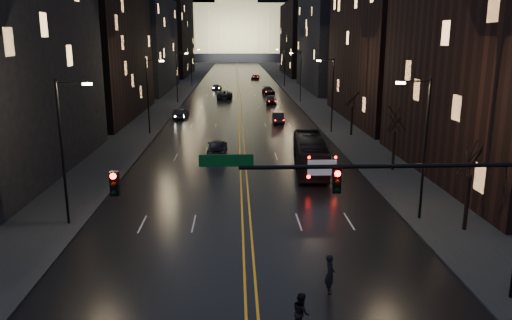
{
  "coord_description": "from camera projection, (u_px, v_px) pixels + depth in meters",
  "views": [
    {
      "loc": [
        -0.58,
        -19.47,
        11.28
      ],
      "look_at": [
        0.72,
        12.87,
        3.36
      ],
      "focal_mm": 35.0,
      "sensor_mm": 36.0,
      "label": 1
    }
  ],
  "objects": [
    {
      "name": "building_left_dist",
      "position": [
        169.0,
        36.0,
        153.81
      ],
      "size": [
        12.0,
        40.0,
        24.0
      ],
      "primitive_type": "cube",
      "color": "black",
      "rests_on": "ground"
    },
    {
      "name": "receding_car_b",
      "position": [
        271.0,
        100.0,
        87.57
      ],
      "size": [
        2.21,
        4.71,
        1.56
      ],
      "primitive_type": "imported",
      "rotation": [
        0.0,
        0.0,
        -0.08
      ],
      "color": "black",
      "rests_on": "ground"
    },
    {
      "name": "streetlamp_right_near",
      "position": [
        422.0,
        142.0,
        30.52
      ],
      "size": [
        2.13,
        0.25,
        9.0
      ],
      "color": "black",
      "rests_on": "ground"
    },
    {
      "name": "road",
      "position": [
        238.0,
        77.0,
        147.77
      ],
      "size": [
        20.0,
        320.0,
        0.02
      ],
      "primitive_type": "cube",
      "color": "black",
      "rests_on": "ground"
    },
    {
      "name": "tree_right_mid",
      "position": [
        396.0,
        120.0,
        42.38
      ],
      "size": [
        2.4,
        2.4,
        6.65
      ],
      "color": "black",
      "rests_on": "ground"
    },
    {
      "name": "oncoming_car_d",
      "position": [
        217.0,
        87.0,
        111.0
      ],
      "size": [
        2.32,
        4.61,
        1.29
      ],
      "primitive_type": "imported",
      "rotation": [
        0.0,
        0.0,
        3.02
      ],
      "color": "black",
      "rests_on": "ground"
    },
    {
      "name": "receding_car_c",
      "position": [
        268.0,
        91.0,
        102.91
      ],
      "size": [
        2.74,
        5.33,
        1.48
      ],
      "primitive_type": "imported",
      "rotation": [
        0.0,
        0.0,
        0.13
      ],
      "color": "black",
      "rests_on": "ground"
    },
    {
      "name": "oncoming_car_a",
      "position": [
        217.0,
        147.0,
        49.5
      ],
      "size": [
        2.05,
        4.85,
        1.64
      ],
      "primitive_type": "imported",
      "rotation": [
        0.0,
        0.0,
        3.12
      ],
      "color": "black",
      "rests_on": "ground"
    },
    {
      "name": "traffic_signal",
      "position": [
        394.0,
        192.0,
        20.61
      ],
      "size": [
        17.29,
        0.45,
        7.0
      ],
      "color": "black",
      "rests_on": "ground"
    },
    {
      "name": "pedestrian_a",
      "position": [
        330.0,
        274.0,
        22.5
      ],
      "size": [
        0.49,
        0.71,
        1.86
      ],
      "primitive_type": "imported",
      "rotation": [
        0.0,
        0.0,
        1.5
      ],
      "color": "black",
      "rests_on": "ground"
    },
    {
      "name": "sidewalk_left",
      "position": [
        190.0,
        77.0,
        147.21
      ],
      "size": [
        8.0,
        320.0,
        0.16
      ],
      "primitive_type": "cube",
      "color": "black",
      "rests_on": "ground"
    },
    {
      "name": "building_right_near",
      "position": [
        511.0,
        29.0,
        38.98
      ],
      "size": [
        12.0,
        26.0,
        24.0
      ],
      "primitive_type": "cube",
      "color": "black",
      "rests_on": "ground"
    },
    {
      "name": "building_left_mid",
      "position": [
        90.0,
        18.0,
        69.86
      ],
      "size": [
        12.0,
        30.0,
        28.0
      ],
      "primitive_type": "cube",
      "color": "black",
      "rests_on": "ground"
    },
    {
      "name": "center_line",
      "position": [
        238.0,
        77.0,
        147.77
      ],
      "size": [
        0.62,
        320.0,
        0.01
      ],
      "primitive_type": "cube",
      "color": "orange",
      "rests_on": "road"
    },
    {
      "name": "streetlamp_left_far",
      "position": [
        178.0,
        74.0,
        87.91
      ],
      "size": [
        2.13,
        0.25,
        9.0
      ],
      "color": "black",
      "rests_on": "ground"
    },
    {
      "name": "building_right_dist",
      "position": [
        304.0,
        39.0,
        155.69
      ],
      "size": [
        12.0,
        40.0,
        22.0
      ],
      "primitive_type": "cube",
      "color": "black",
      "rests_on": "ground"
    },
    {
      "name": "streetlamp_left_dist",
      "position": [
        192.0,
        65.0,
        117.03
      ],
      "size": [
        2.13,
        0.25,
        9.0
      ],
      "color": "black",
      "rests_on": "ground"
    },
    {
      "name": "tree_right_far",
      "position": [
        353.0,
        98.0,
        57.91
      ],
      "size": [
        2.4,
        2.4,
        6.65
      ],
      "color": "black",
      "rests_on": "ground"
    },
    {
      "name": "receding_car_d",
      "position": [
        255.0,
        77.0,
        140.92
      ],
      "size": [
        2.59,
        4.86,
        1.3
      ],
      "primitive_type": "imported",
      "rotation": [
        0.0,
        0.0,
        -0.09
      ],
      "color": "black",
      "rests_on": "ground"
    },
    {
      "name": "oncoming_car_c",
      "position": [
        225.0,
        94.0,
        95.42
      ],
      "size": [
        2.99,
        5.97,
        1.62
      ],
      "primitive_type": "imported",
      "rotation": [
        0.0,
        0.0,
        3.09
      ],
      "color": "black",
      "rests_on": "ground"
    },
    {
      "name": "pedestrian_b",
      "position": [
        301.0,
        312.0,
        19.53
      ],
      "size": [
        0.57,
        0.87,
        1.66
      ],
      "primitive_type": "imported",
      "rotation": [
        0.0,
        0.0,
        1.73
      ],
      "color": "black",
      "rests_on": "ground"
    },
    {
      "name": "building_left_far",
      "position": [
        141.0,
        44.0,
        107.7
      ],
      "size": [
        12.0,
        34.0,
        20.0
      ],
      "primitive_type": "cube",
      "color": "black",
      "rests_on": "ground"
    },
    {
      "name": "streetlamp_right_far",
      "position": [
        300.0,
        74.0,
        88.75
      ],
      "size": [
        2.13,
        0.25,
        9.0
      ],
      "color": "black",
      "rests_on": "ground"
    },
    {
      "name": "streetlamp_left_mid",
      "position": [
        149.0,
        92.0,
        58.79
      ],
      "size": [
        2.13,
        0.25,
        9.0
      ],
      "color": "black",
      "rests_on": "ground"
    },
    {
      "name": "tree_right_near",
      "position": [
        472.0,
        158.0,
        28.8
      ],
      "size": [
        2.4,
        2.4,
        6.65
      ],
      "color": "black",
      "rests_on": "ground"
    },
    {
      "name": "ground",
      "position": [
        251.0,
        306.0,
        21.6
      ],
      "size": [
        900.0,
        900.0,
        0.0
      ],
      "primitive_type": "plane",
      "color": "black",
      "rests_on": "ground"
    },
    {
      "name": "oncoming_car_b",
      "position": [
        181.0,
        114.0,
        71.3
      ],
      "size": [
        1.94,
        4.59,
        1.47
      ],
      "primitive_type": "imported",
      "rotation": [
        0.0,
        0.0,
        3.05
      ],
      "color": "black",
      "rests_on": "ground"
    },
    {
      "name": "receding_car_a",
      "position": [
        278.0,
        118.0,
        67.83
      ],
      "size": [
        1.59,
        4.34,
        1.42
      ],
      "primitive_type": "imported",
      "rotation": [
        0.0,
        0.0,
        -0.02
      ],
      "color": "black",
      "rests_on": "ground"
    },
    {
      "name": "bus",
      "position": [
        310.0,
        154.0,
        43.43
      ],
      "size": [
        3.27,
        10.7,
        2.94
      ],
      "primitive_type": "imported",
      "rotation": [
        0.0,
        0.0,
        -0.08
      ],
      "color": "black",
      "rests_on": "ground"
    },
    {
      "name": "sidewalk_right",
      "position": [
        285.0,
        77.0,
        148.3
      ],
      "size": [
        8.0,
        320.0,
        0.16
      ],
      "primitive_type": "cube",
      "color": "black",
      "rests_on": "ground"
    },
    {
      "name": "streetlamp_right_mid",
      "position": [
        331.0,
        91.0,
        59.64
      ],
      "size": [
        2.13,
        0.25,
        9.0
      ],
      "color": "black",
      "rests_on": "ground"
    },
    {
      "name": "streetlamp_right_dist",
      "position": [
        284.0,
        65.0,
        117.87
      ],
      "size": [
        2.13,
        0.25,
        9.0
      ],
      "color": "black",
      "rests_on": "ground"
    },
    {
      "name": "capitol",
      "position": [
        236.0,
        27.0,
        260.17
      ],
      "size": [
        90.0,
        50.0,
        58.5
      ],
      "color": "black",
      "rests_on": "ground"
    },
    {
      "name": "building_right_mid",
      "position": [
        334.0,
        30.0,
        108.62
      ],
      "size": [
        12.0,
        34.0,
        26.0
      ],
      "primitive_type": "cube",
      "color": "black",
      "rests_on": "ground"
    },
    {
      "name": "streetlamp_left_near",
      "position": [
        65.0,
        145.0,
        29.67
      ],
      "size": [
        2.13,
        0.25,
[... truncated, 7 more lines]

